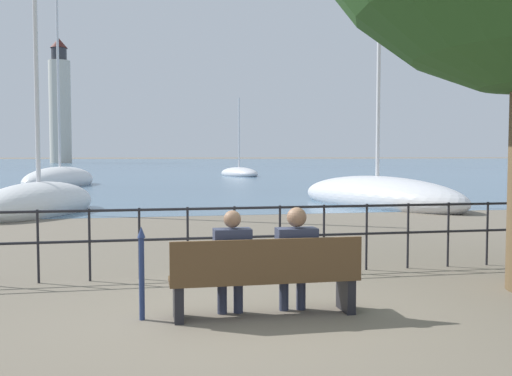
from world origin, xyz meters
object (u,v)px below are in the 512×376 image
closed_umbrella (142,268)px  sailboat_1 (60,180)px  park_bench (266,278)px  seated_person_right (296,255)px  sailboat_5 (39,203)px  sailboat_2 (377,196)px  seated_person_left (232,258)px  harbor_lighthouse (60,105)px  sailboat_0 (239,173)px

closed_umbrella → sailboat_1: (-4.86, 28.61, -0.21)m
park_bench → seated_person_right: size_ratio=1.75×
sailboat_1 → sailboat_5: size_ratio=1.23×
closed_umbrella → sailboat_1: bearing=99.6°
sailboat_1 → sailboat_5: bearing=-69.0°
seated_person_right → sailboat_1: sailboat_1 is taller
sailboat_1 → sailboat_2: bearing=-34.5°
seated_person_left → harbor_lighthouse: size_ratio=0.04×
harbor_lighthouse → seated_person_left: bearing=-81.4°
seated_person_left → closed_umbrella: seated_person_left is taller
sailboat_0 → sailboat_2: size_ratio=0.56×
park_bench → sailboat_1: 29.42m
park_bench → sailboat_5: size_ratio=0.22×
closed_umbrella → sailboat_0: size_ratio=0.14×
seated_person_right → closed_umbrella: bearing=178.0°
closed_umbrella → harbor_lighthouse: size_ratio=0.04×
seated_person_left → sailboat_2: sailboat_2 is taller
closed_umbrella → harbor_lighthouse: 138.63m
sailboat_5 → closed_umbrella: bearing=-54.8°
seated_person_left → sailboat_2: (7.32, 13.15, -0.31)m
seated_person_left → sailboat_2: bearing=60.9°
park_bench → sailboat_1: (-6.23, 28.76, -0.08)m
seated_person_right → harbor_lighthouse: 138.94m
closed_umbrella → sailboat_1: 29.03m
closed_umbrella → sailboat_0: sailboat_0 is taller
sailboat_5 → harbor_lighthouse: harbor_lighthouse is taller
sailboat_0 → harbor_lighthouse: 98.48m
harbor_lighthouse → seated_person_right: bearing=-81.1°
park_bench → seated_person_right: seated_person_right is taller
sailboat_2 → seated_person_left: bearing=-137.3°
sailboat_2 → sailboat_5: bearing=165.9°
closed_umbrella → sailboat_5: 12.67m
park_bench → closed_umbrella: (-1.36, 0.14, 0.13)m
seated_person_left → harbor_lighthouse: bearing=98.6°
sailboat_0 → harbor_lighthouse: bearing=88.2°
seated_person_right → sailboat_5: 13.27m
park_bench → sailboat_5: sailboat_5 is taller
seated_person_left → harbor_lighthouse: 138.82m
park_bench → harbor_lighthouse: (-21.14, 136.72, 13.31)m
closed_umbrella → sailboat_2: size_ratio=0.08×
seated_person_left → sailboat_0: 43.75m
sailboat_0 → sailboat_1: (-13.00, -14.49, 0.11)m
closed_umbrella → sailboat_5: sailboat_5 is taller
sailboat_1 → sailboat_5: 16.44m
park_bench → seated_person_left: seated_person_left is taller
sailboat_1 → sailboat_2: 20.36m
sailboat_1 → sailboat_0: bearing=63.3°
seated_person_right → closed_umbrella: 1.74m
seated_person_right → sailboat_2: (6.58, 13.15, -0.33)m
seated_person_right → closed_umbrella: size_ratio=1.18×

